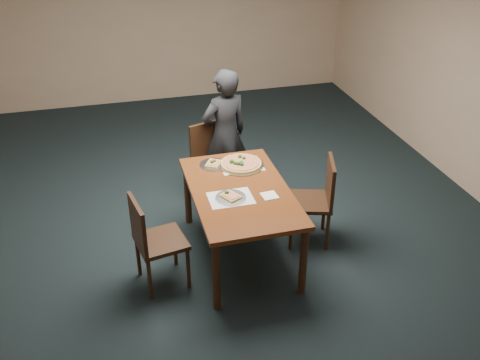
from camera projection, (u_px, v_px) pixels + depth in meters
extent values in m
plane|color=black|center=(223.00, 230.00, 5.70)|extent=(8.00, 8.00, 0.00)
plane|color=tan|center=(162.00, 13.00, 8.34)|extent=(6.00, 0.00, 6.00)
cube|color=#502510|center=(240.00, 191.00, 4.98)|extent=(0.90, 1.50, 0.04)
cylinder|color=black|center=(217.00, 276.00, 4.50)|extent=(0.07, 0.07, 0.70)
cylinder|color=black|center=(188.00, 194.00, 5.66)|extent=(0.07, 0.07, 0.70)
cylinder|color=black|center=(303.00, 261.00, 4.68)|extent=(0.07, 0.07, 0.70)
cylinder|color=black|center=(258.00, 184.00, 5.83)|extent=(0.07, 0.07, 0.70)
cube|color=black|center=(216.00, 166.00, 6.00)|extent=(0.53, 0.53, 0.04)
cylinder|color=black|center=(211.00, 195.00, 5.90)|extent=(0.04, 0.04, 0.43)
cylinder|color=black|center=(195.00, 182.00, 6.16)|extent=(0.04, 0.04, 0.43)
cylinder|color=black|center=(238.00, 186.00, 6.07)|extent=(0.04, 0.04, 0.43)
cylinder|color=black|center=(221.00, 173.00, 6.33)|extent=(0.04, 0.04, 0.43)
cube|color=black|center=(206.00, 141.00, 6.01)|extent=(0.41, 0.17, 0.44)
cube|color=black|center=(161.00, 241.00, 4.77)|extent=(0.49, 0.49, 0.04)
cylinder|color=black|center=(188.00, 268.00, 4.81)|extent=(0.04, 0.04, 0.43)
cylinder|color=black|center=(150.00, 279.00, 4.68)|extent=(0.04, 0.04, 0.43)
cylinder|color=black|center=(175.00, 246.00, 5.09)|extent=(0.04, 0.04, 0.43)
cylinder|color=black|center=(138.00, 256.00, 4.96)|extent=(0.04, 0.04, 0.43)
cube|color=black|center=(138.00, 225.00, 4.58)|extent=(0.11, 0.42, 0.44)
cube|color=black|center=(309.00, 202.00, 5.34)|extent=(0.53, 0.53, 0.04)
cylinder|color=black|center=(290.00, 211.00, 5.62)|extent=(0.04, 0.04, 0.43)
cylinder|color=black|center=(324.00, 212.00, 5.61)|extent=(0.04, 0.04, 0.43)
cylinder|color=black|center=(291.00, 231.00, 5.31)|extent=(0.04, 0.04, 0.43)
cylinder|color=black|center=(327.00, 232.00, 5.30)|extent=(0.04, 0.04, 0.43)
cube|color=black|center=(330.00, 181.00, 5.22)|extent=(0.16, 0.41, 0.44)
imported|color=black|center=(225.00, 135.00, 5.98)|extent=(0.63, 0.50, 1.52)
cube|color=white|center=(241.00, 165.00, 5.37)|extent=(0.42, 0.32, 0.00)
cube|color=white|center=(231.00, 198.00, 4.84)|extent=(0.40, 0.30, 0.00)
cylinder|color=silver|center=(241.00, 165.00, 5.37)|extent=(0.45, 0.45, 0.01)
cylinder|color=#B28F44|center=(241.00, 163.00, 5.36)|extent=(0.41, 0.41, 0.02)
cylinder|color=#DFB074|center=(241.00, 162.00, 5.36)|extent=(0.37, 0.37, 0.01)
sphere|color=#184716|center=(235.00, 163.00, 5.31)|extent=(0.04, 0.04, 0.04)
sphere|color=#184716|center=(238.00, 164.00, 5.30)|extent=(0.04, 0.04, 0.04)
sphere|color=#184716|center=(240.00, 156.00, 5.43)|extent=(0.04, 0.04, 0.04)
sphere|color=#184716|center=(242.00, 163.00, 5.31)|extent=(0.04, 0.04, 0.04)
sphere|color=#184716|center=(232.00, 161.00, 5.33)|extent=(0.04, 0.04, 0.04)
sphere|color=#184716|center=(244.00, 158.00, 5.40)|extent=(0.03, 0.03, 0.03)
sphere|color=#184716|center=(242.00, 164.00, 5.28)|extent=(0.04, 0.04, 0.04)
sphere|color=#184716|center=(235.00, 163.00, 5.32)|extent=(0.03, 0.03, 0.03)
sphere|color=#184716|center=(241.00, 162.00, 5.33)|extent=(0.04, 0.04, 0.04)
cylinder|color=silver|center=(231.00, 197.00, 4.83)|extent=(0.28, 0.28, 0.01)
cube|color=#B28F44|center=(231.00, 196.00, 4.83)|extent=(0.20, 0.21, 0.02)
cube|color=#DFB074|center=(231.00, 195.00, 4.82)|extent=(0.15, 0.17, 0.01)
sphere|color=#184716|center=(228.00, 192.00, 4.84)|extent=(0.03, 0.03, 0.03)
sphere|color=#184716|center=(226.00, 192.00, 4.84)|extent=(0.03, 0.03, 0.03)
cylinder|color=silver|center=(213.00, 165.00, 5.38)|extent=(0.28, 0.28, 0.01)
cube|color=#B28F44|center=(213.00, 163.00, 5.37)|extent=(0.20, 0.21, 0.02)
cube|color=#DFB074|center=(213.00, 162.00, 5.37)|extent=(0.16, 0.17, 0.01)
sphere|color=#184716|center=(214.00, 161.00, 5.38)|extent=(0.03, 0.03, 0.03)
sphere|color=#184716|center=(212.00, 162.00, 5.35)|extent=(0.03, 0.03, 0.03)
cube|color=white|center=(269.00, 196.00, 4.87)|extent=(0.15, 0.15, 0.01)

